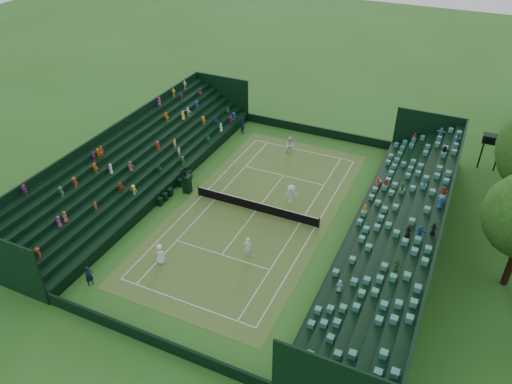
% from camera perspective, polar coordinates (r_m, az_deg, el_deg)
% --- Properties ---
extents(ground, '(160.00, 160.00, 0.00)m').
position_cam_1_polar(ground, '(43.75, -0.00, -2.17)').
color(ground, '#2C5C1D').
rests_on(ground, ground).
extents(court_surface, '(12.97, 26.77, 0.01)m').
position_cam_1_polar(court_surface, '(43.75, -0.00, -2.17)').
color(court_surface, '#327C29').
rests_on(court_surface, ground).
extents(perimeter_wall_north, '(17.17, 0.20, 1.00)m').
position_cam_1_polar(perimeter_wall_north, '(56.21, 6.85, 6.98)').
color(perimeter_wall_north, black).
rests_on(perimeter_wall_north, ground).
extents(perimeter_wall_south, '(17.17, 0.20, 1.00)m').
position_cam_1_polar(perimeter_wall_south, '(33.50, -11.94, -16.14)').
color(perimeter_wall_south, black).
rests_on(perimeter_wall_south, ground).
extents(perimeter_wall_east, '(0.20, 31.77, 1.00)m').
position_cam_1_polar(perimeter_wall_east, '(41.34, 10.77, -4.48)').
color(perimeter_wall_east, black).
rests_on(perimeter_wall_east, ground).
extents(perimeter_wall_west, '(0.20, 31.77, 1.00)m').
position_cam_1_polar(perimeter_wall_west, '(47.03, -9.43, 0.91)').
color(perimeter_wall_west, black).
rests_on(perimeter_wall_west, ground).
extents(north_grandstand, '(6.60, 32.00, 4.90)m').
position_cam_1_polar(north_grandstand, '(40.28, 16.65, -4.76)').
color(north_grandstand, black).
rests_on(north_grandstand, ground).
extents(south_grandstand, '(6.60, 32.00, 4.90)m').
position_cam_1_polar(south_grandstand, '(48.70, -13.68, 3.05)').
color(south_grandstand, black).
rests_on(south_grandstand, ground).
extents(tennis_net, '(11.67, 0.10, 1.06)m').
position_cam_1_polar(tennis_net, '(43.44, -0.00, -1.61)').
color(tennis_net, black).
rests_on(tennis_net, ground).
extents(scoreboard_tower, '(2.00, 1.00, 3.70)m').
position_cam_1_polar(scoreboard_tower, '(53.23, 25.50, 5.30)').
color(scoreboard_tower, black).
rests_on(scoreboard_tower, ground).
extents(umpire_chair, '(0.85, 0.85, 2.66)m').
position_cam_1_polar(umpire_chair, '(46.01, -7.94, 1.19)').
color(umpire_chair, black).
rests_on(umpire_chair, ground).
extents(courtside_chairs, '(0.50, 5.47, 1.09)m').
position_cam_1_polar(courtside_chairs, '(46.74, -9.28, 0.57)').
color(courtside_chairs, black).
rests_on(courtside_chairs, ground).
extents(player_near_west, '(0.96, 0.75, 1.74)m').
position_cam_1_polar(player_near_west, '(38.66, -10.91, -6.96)').
color(player_near_west, white).
rests_on(player_near_west, ground).
extents(player_near_east, '(0.81, 0.72, 1.85)m').
position_cam_1_polar(player_near_east, '(38.48, -0.92, -6.32)').
color(player_near_east, silver).
rests_on(player_near_east, ground).
extents(player_far_west, '(0.94, 0.74, 1.90)m').
position_cam_1_polar(player_far_west, '(51.98, 3.92, 5.33)').
color(player_far_west, white).
rests_on(player_far_west, ground).
extents(player_far_east, '(1.35, 1.33, 1.86)m').
position_cam_1_polar(player_far_east, '(44.34, 4.02, -0.25)').
color(player_far_east, white).
rests_on(player_far_east, ground).
extents(line_judge_north, '(0.65, 0.80, 1.89)m').
position_cam_1_polar(line_judge_north, '(55.98, -1.52, 7.61)').
color(line_judge_north, black).
rests_on(line_judge_north, ground).
extents(line_judge_south, '(0.59, 0.71, 1.67)m').
position_cam_1_polar(line_judge_south, '(38.19, -18.53, -9.08)').
color(line_judge_south, black).
rests_on(line_judge_south, ground).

